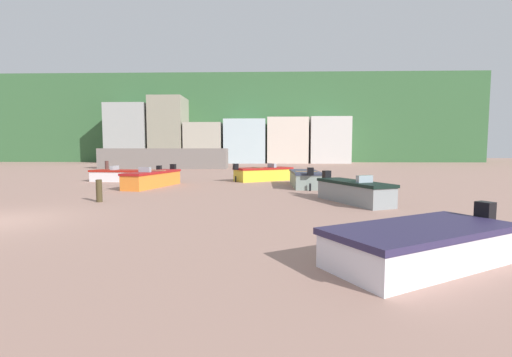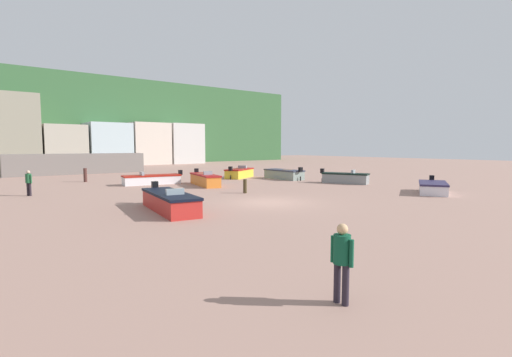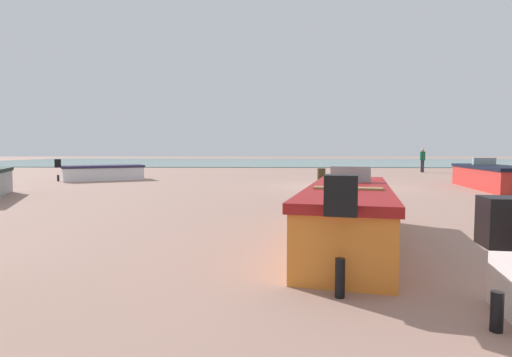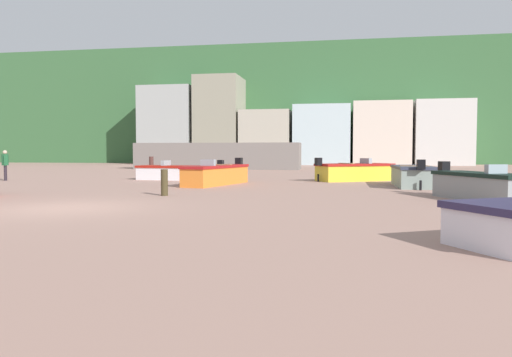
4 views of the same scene
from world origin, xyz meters
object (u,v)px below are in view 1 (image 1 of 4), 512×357
(boat_yellow_1, at_px, (263,174))
(boat_grey_5, at_px, (354,192))
(mooring_post_mid_beach, at_px, (99,191))
(boat_white_6, at_px, (422,245))
(boat_orange_3, at_px, (153,179))
(boat_grey_0, at_px, (305,179))
(boat_white_4, at_px, (126,175))
(mooring_post_near_water, at_px, (107,168))

(boat_yellow_1, distance_m, boat_grey_5, 10.77)
(boat_grey_5, relative_size, mooring_post_mid_beach, 4.34)
(boat_white_6, bearing_deg, boat_grey_5, -33.97)
(boat_white_6, bearing_deg, boat_orange_3, 5.57)
(boat_grey_0, xyz_separation_m, boat_white_4, (-11.88, 3.01, -0.06))
(boat_orange_3, height_order, boat_grey_5, boat_orange_3)
(boat_white_4, relative_size, boat_grey_5, 1.23)
(boat_grey_5, bearing_deg, boat_white_4, -58.29)
(boat_grey_0, height_order, mooring_post_near_water, boat_grey_0)
(boat_yellow_1, xyz_separation_m, mooring_post_mid_beach, (-6.73, -10.21, -0.01))
(boat_yellow_1, height_order, boat_orange_3, same)
(boat_orange_3, bearing_deg, mooring_post_mid_beach, 99.62)
(boat_yellow_1, bearing_deg, boat_grey_5, -11.05)
(boat_grey_0, xyz_separation_m, boat_white_6, (0.69, -14.07, -0.09))
(mooring_post_near_water, bearing_deg, boat_grey_0, -28.66)
(boat_grey_0, relative_size, boat_white_4, 0.90)
(boat_yellow_1, xyz_separation_m, boat_white_6, (3.18, -17.90, -0.10))
(boat_yellow_1, xyz_separation_m, boat_white_4, (-9.38, -0.82, -0.07))
(boat_orange_3, bearing_deg, mooring_post_near_water, -39.95)
(mooring_post_mid_beach, bearing_deg, boat_yellow_1, 56.61)
(boat_white_4, relative_size, boat_white_6, 1.20)
(boat_grey_0, height_order, boat_orange_3, same)
(boat_white_6, bearing_deg, boat_yellow_1, -19.42)
(boat_grey_0, bearing_deg, boat_yellow_1, 122.35)
(boat_white_4, bearing_deg, boat_grey_5, -117.76)
(boat_yellow_1, bearing_deg, boat_white_4, -116.69)
(mooring_post_mid_beach, bearing_deg, boat_white_6, -37.84)
(boat_yellow_1, distance_m, boat_white_6, 18.18)
(boat_yellow_1, xyz_separation_m, mooring_post_near_water, (-13.22, 4.76, 0.13))
(boat_orange_3, relative_size, mooring_post_mid_beach, 5.39)
(boat_white_6, height_order, mooring_post_mid_beach, boat_white_6)
(boat_grey_0, distance_m, mooring_post_near_water, 17.91)
(boat_grey_0, height_order, boat_grey_5, boat_grey_0)
(mooring_post_near_water, xyz_separation_m, mooring_post_mid_beach, (6.49, -14.96, -0.14))
(boat_grey_0, bearing_deg, boat_orange_3, -177.85)
(boat_yellow_1, relative_size, mooring_post_near_water, 3.52)
(boat_yellow_1, height_order, boat_white_6, boat_yellow_1)
(boat_grey_0, distance_m, boat_white_4, 12.25)
(boat_yellow_1, bearing_deg, mooring_post_near_water, -141.45)
(boat_white_4, distance_m, boat_white_6, 21.21)
(boat_yellow_1, distance_m, mooring_post_mid_beach, 12.22)
(boat_yellow_1, distance_m, boat_white_4, 9.42)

